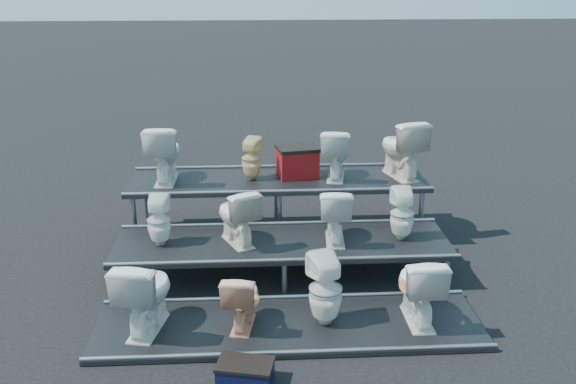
{
  "coord_description": "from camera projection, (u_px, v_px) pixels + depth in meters",
  "views": [
    {
      "loc": [
        -0.37,
        -7.38,
        3.75
      ],
      "look_at": [
        0.08,
        0.1,
        1.08
      ],
      "focal_mm": 40.0,
      "sensor_mm": 36.0,
      "label": 1
    }
  ],
  "objects": [
    {
      "name": "toilet_1",
      "position": [
        242.0,
        298.0,
        6.84
      ],
      "size": [
        0.46,
        0.69,
        0.65
      ],
      "primitive_type": "imported",
      "rotation": [
        0.0,
        0.0,
        2.97
      ],
      "color": "#EEA883",
      "rests_on": "tier_front"
    },
    {
      "name": "toilet_0",
      "position": [
        145.0,
        293.0,
        6.75
      ],
      "size": [
        0.64,
        0.91,
        0.85
      ],
      "primitive_type": "imported",
      "rotation": [
        0.0,
        0.0,
        2.93
      ],
      "color": "white",
      "rests_on": "tier_front"
    },
    {
      "name": "tier_back",
      "position": [
        278.0,
        207.0,
        9.3
      ],
      "size": [
        4.2,
        1.2,
        0.86
      ],
      "primitive_type": "cube",
      "color": "black",
      "rests_on": "ground"
    },
    {
      "name": "toilet_4",
      "position": [
        159.0,
        220.0,
        7.88
      ],
      "size": [
        0.31,
        0.31,
        0.64
      ],
      "primitive_type": "imported",
      "rotation": [
        0.0,
        0.0,
        3.08
      ],
      "color": "white",
      "rests_on": "tier_mid"
    },
    {
      "name": "toilet_10",
      "position": [
        336.0,
        153.0,
        9.08
      ],
      "size": [
        0.53,
        0.78,
        0.73
      ],
      "primitive_type": "imported",
      "rotation": [
        0.0,
        0.0,
        2.96
      ],
      "color": "white",
      "rests_on": "tier_back"
    },
    {
      "name": "toilet_11",
      "position": [
        401.0,
        148.0,
        9.11
      ],
      "size": [
        0.68,
        0.93,
        0.85
      ],
      "primitive_type": "imported",
      "rotation": [
        0.0,
        0.0,
        3.41
      ],
      "color": "silver",
      "rests_on": "tier_back"
    },
    {
      "name": "step_stool",
      "position": [
        245.0,
        374.0,
        6.07
      ],
      "size": [
        0.56,
        0.41,
        0.18
      ],
      "primitive_type": "cube",
      "rotation": [
        0.0,
        0.0,
        -0.22
      ],
      "color": "black",
      "rests_on": "ground"
    },
    {
      "name": "toilet_7",
      "position": [
        402.0,
        214.0,
        8.04
      ],
      "size": [
        0.3,
        0.31,
        0.67
      ],
      "primitive_type": "imported",
      "rotation": [
        0.0,
        0.0,
        3.14
      ],
      "color": "white",
      "rests_on": "tier_mid"
    },
    {
      "name": "toilet_2",
      "position": [
        325.0,
        290.0,
        6.87
      ],
      "size": [
        0.45,
        0.45,
        0.8
      ],
      "primitive_type": "imported",
      "rotation": [
        0.0,
        0.0,
        3.41
      ],
      "color": "white",
      "rests_on": "tier_front"
    },
    {
      "name": "tier_mid",
      "position": [
        282.0,
        258.0,
        8.14
      ],
      "size": [
        4.2,
        1.2,
        0.46
      ],
      "primitive_type": "cube",
      "color": "black",
      "rests_on": "ground"
    },
    {
      "name": "toilet_8",
      "position": [
        164.0,
        153.0,
        8.93
      ],
      "size": [
        0.48,
        0.82,
        0.82
      ],
      "primitive_type": "imported",
      "rotation": [
        0.0,
        0.0,
        3.11
      ],
      "color": "white",
      "rests_on": "tier_back"
    },
    {
      "name": "ground",
      "position": [
        282.0,
        274.0,
        8.22
      ],
      "size": [
        80.0,
        80.0,
        0.0
      ],
      "primitive_type": "plane",
      "color": "black",
      "rests_on": "ground"
    },
    {
      "name": "tier_front",
      "position": [
        289.0,
        326.0,
        6.99
      ],
      "size": [
        4.2,
        1.2,
        0.06
      ],
      "primitive_type": "cube",
      "color": "black",
      "rests_on": "ground"
    },
    {
      "name": "toilet_3",
      "position": [
        419.0,
        287.0,
        6.92
      ],
      "size": [
        0.45,
        0.79,
        0.8
      ],
      "primitive_type": "imported",
      "rotation": [
        0.0,
        0.0,
        3.15
      ],
      "color": "white",
      "rests_on": "tier_front"
    },
    {
      "name": "toilet_9",
      "position": [
        251.0,
        159.0,
        9.03
      ],
      "size": [
        0.37,
        0.37,
        0.61
      ],
      "primitive_type": "imported",
      "rotation": [
        0.0,
        0.0,
        2.71
      ],
      "color": "#E2C886",
      "rests_on": "tier_back"
    },
    {
      "name": "toilet_6",
      "position": [
        335.0,
        214.0,
        7.98
      ],
      "size": [
        0.46,
        0.73,
        0.71
      ],
      "primitive_type": "imported",
      "rotation": [
        0.0,
        0.0,
        3.06
      ],
      "color": "white",
      "rests_on": "tier_mid"
    },
    {
      "name": "toilet_5",
      "position": [
        237.0,
        215.0,
        7.91
      ],
      "size": [
        0.67,
        0.82,
        0.73
      ],
      "primitive_type": "imported",
      "rotation": [
        0.0,
        0.0,
        3.57
      ],
      "color": "silver",
      "rests_on": "tier_mid"
    },
    {
      "name": "red_crate",
      "position": [
        297.0,
        163.0,
        9.2
      ],
      "size": [
        0.61,
        0.53,
        0.39
      ],
      "primitive_type": "cube",
      "rotation": [
        0.0,
        0.0,
        0.17
      ],
      "color": "maroon",
      "rests_on": "tier_back"
    }
  ]
}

